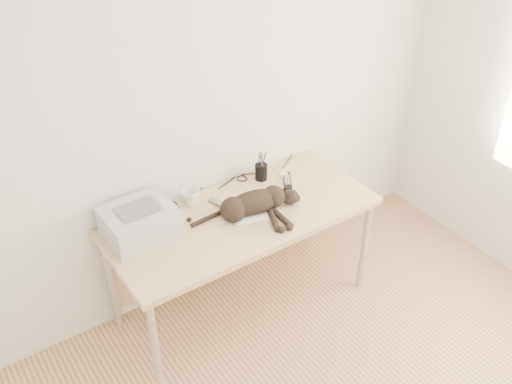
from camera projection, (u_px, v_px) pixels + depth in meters
wall_back at (207, 105)px, 3.27m from camera, size 3.50×0.00×3.50m
desk at (235, 224)px, 3.48m from camera, size 1.60×0.70×0.74m
printer at (140, 222)px, 3.14m from camera, size 0.39×0.33×0.18m
papers at (253, 211)px, 3.36m from camera, size 0.38×0.33×0.01m
cat at (252, 205)px, 3.31m from camera, size 0.66×0.37×0.15m
mug at (191, 197)px, 3.40m from camera, size 0.14×0.14×0.10m
pen_cup at (261, 172)px, 3.62m from camera, size 0.08×0.08×0.20m
remote_grey at (220, 204)px, 3.41m from camera, size 0.09×0.17×0.02m
remote_black at (287, 181)px, 3.62m from camera, size 0.13×0.17×0.02m
mouse at (285, 174)px, 3.66m from camera, size 0.07×0.11×0.04m
cable_tangle at (215, 188)px, 3.55m from camera, size 1.36×0.07×0.01m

